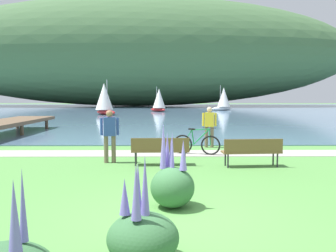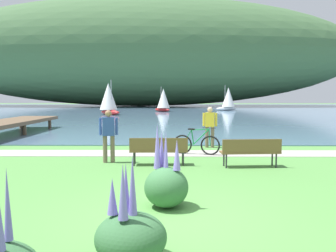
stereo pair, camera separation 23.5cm
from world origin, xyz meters
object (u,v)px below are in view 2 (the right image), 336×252
Objects in this scene: park_bench_near_camera at (251,150)px; sailboat_nearest_to_shore at (163,100)px; park_bench_further_along at (159,149)px; person_at_shoreline at (210,124)px; sailboat_mid_bay at (228,99)px; bicycle_leaning_near_bench at (196,144)px; sailboat_toward_hillside at (109,98)px; person_on_the_grass at (109,133)px.

park_bench_near_camera is 38.04m from sailboat_nearest_to_shore.
sailboat_nearest_to_shore is at bearing 91.11° from park_bench_further_along.
person_at_shoreline is 0.50× the size of sailboat_nearest_to_shore.
sailboat_mid_bay is (8.82, 41.38, 1.28)m from park_bench_further_along.
sailboat_mid_bay reaches higher than bicycle_leaning_near_bench.
sailboat_toward_hillside is (-6.06, -8.32, 0.24)m from sailboat_nearest_to_shore.
sailboat_mid_bay is (7.50, 39.32, 1.40)m from bicycle_leaning_near_bench.
park_bench_near_camera is 1.07× the size of person_at_shoreline.
bicycle_leaning_near_bench is 35.61m from sailboat_nearest_to_shore.
sailboat_mid_bay is (9.55, 3.80, 0.13)m from sailboat_nearest_to_shore.
sailboat_nearest_to_shore is at bearing 93.30° from bicycle_leaning_near_bench.
person_at_shoreline is at bearing 62.39° from park_bench_further_along.
park_bench_further_along is at bearing -102.04° from sailboat_mid_bay.
person_at_shoreline is at bearing -85.36° from sailboat_nearest_to_shore.
sailboat_toward_hillside reaches higher than sailboat_nearest_to_shore.
sailboat_toward_hillside is at bearing -126.08° from sailboat_nearest_to_shore.
park_bench_further_along is 1.76m from person_on_the_grass.
park_bench_further_along is 42.33m from sailboat_mid_bay.
park_bench_near_camera is 1.07× the size of bicycle_leaning_near_bench.
sailboat_mid_bay is (10.46, 40.92, 0.82)m from person_on_the_grass.
sailboat_toward_hillside is at bearing 103.06° from park_bench_further_along.
park_bench_near_camera is 1.07× the size of person_on_the_grass.
person_on_the_grass is 0.43× the size of sailboat_toward_hillside.
sailboat_nearest_to_shore reaches higher than bicycle_leaning_near_bench.
sailboat_toward_hillside reaches higher than park_bench_near_camera.
sailboat_mid_bay is (6.81, 37.53, 0.82)m from person_at_shoreline.
person_on_the_grass is (-2.96, -1.60, 0.58)m from bicycle_leaning_near_bench.
bicycle_leaning_near_bench is at bearing 57.31° from park_bench_further_along.
sailboat_toward_hillside reaches higher than park_bench_further_along.
bicycle_leaning_near_bench is 1.00× the size of person_on_the_grass.
person_at_shoreline is 4.98m from person_on_the_grass.
sailboat_toward_hillside is at bearing 107.99° from park_bench_near_camera.
person_on_the_grass reaches higher than park_bench_further_along.
park_bench_near_camera is at bearing -98.22° from sailboat_mid_bay.
park_bench_near_camera is 4.53m from person_on_the_grass.
sailboat_toward_hillside reaches higher than person_at_shoreline.
park_bench_near_camera is 0.53× the size of sailboat_nearest_to_shore.
bicycle_leaning_near_bench is 40.05m from sailboat_mid_bay.
bicycle_leaning_near_bench is (1.32, 2.06, -0.12)m from park_bench_further_along.
sailboat_toward_hillside is at bearing -142.19° from sailboat_mid_bay.
person_on_the_grass is (-3.65, -3.38, 0.00)m from person_at_shoreline.
park_bench_further_along is 1.06× the size of bicycle_leaning_near_bench.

